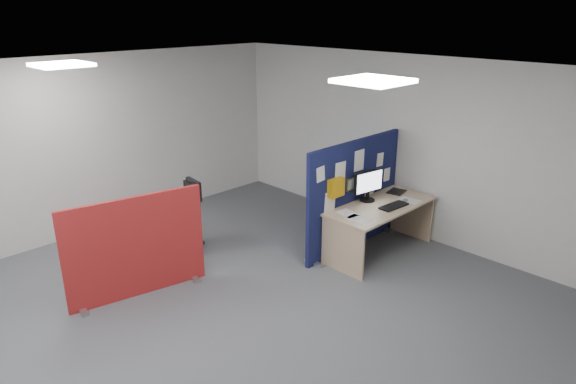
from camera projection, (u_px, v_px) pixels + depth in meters
floor at (155, 363)px, 5.08m from camera, size 9.00×9.00×0.00m
ceiling at (126, 89)px, 4.16m from camera, size 9.00×7.00×0.02m
wall_back at (9, 162)px, 6.95m from camera, size 9.00×0.02×2.70m
wall_right at (414, 148)px, 7.60m from camera, size 0.02×7.00×2.70m
ceiling_lights at (124, 81)px, 4.83m from camera, size 4.10×4.10×0.04m
navy_divider at (353, 195)px, 7.29m from camera, size 1.95×0.30×1.60m
main_desk at (378, 216)px, 7.22m from camera, size 1.71×0.76×0.73m
monitor_main at (368, 184)px, 7.21m from camera, size 0.51×0.21×0.44m
keyboard at (394, 206)px, 7.06m from camera, size 0.46×0.21×0.02m
mouse at (405, 201)px, 7.24m from camera, size 0.11×0.09×0.03m
paper_tray at (397, 192)px, 7.62m from camera, size 0.32×0.27×0.01m
red_divider at (136, 248)px, 6.10m from camera, size 1.66×0.39×1.26m
office_chair at (186, 212)px, 7.28m from camera, size 0.67×0.67×1.02m
desk_papers at (373, 211)px, 6.93m from camera, size 1.28×0.64×0.00m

